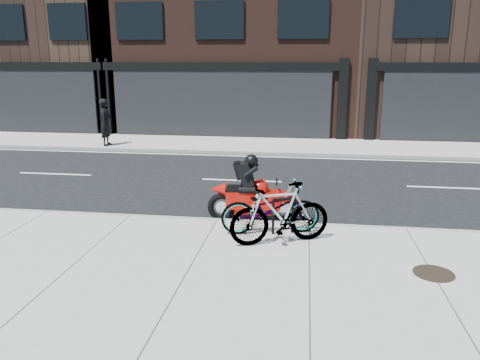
# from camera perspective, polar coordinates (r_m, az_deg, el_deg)

# --- Properties ---
(ground) EXTENTS (120.00, 120.00, 0.00)m
(ground) POSITION_cam_1_polar(r_m,az_deg,el_deg) (12.17, -1.09, -2.41)
(ground) COLOR black
(ground) RESTS_ON ground
(sidewalk_near) EXTENTS (60.00, 6.00, 0.13)m
(sidewalk_near) POSITION_cam_1_polar(r_m,az_deg,el_deg) (7.59, -7.20, -12.80)
(sidewalk_near) COLOR gray
(sidewalk_near) RESTS_ON ground
(sidewalk_far) EXTENTS (60.00, 3.50, 0.13)m
(sidewalk_far) POSITION_cam_1_polar(r_m,az_deg,el_deg) (19.64, 2.49, 4.27)
(sidewalk_far) COLOR gray
(sidewalk_far) RESTS_ON ground
(building_midwest) EXTENTS (10.00, 10.00, 12.00)m
(building_midwest) POSITION_cam_1_polar(r_m,az_deg,el_deg) (29.56, -21.08, 18.31)
(building_midwest) COLOR black
(building_midwest) RESTS_ON ground
(building_mideast) EXTENTS (12.00, 10.00, 12.50)m
(building_mideast) POSITION_cam_1_polar(r_m,az_deg,el_deg) (27.38, 26.79, 18.68)
(building_mideast) COLOR black
(building_mideast) RESTS_ON ground
(bike_rack) EXTENTS (0.43, 0.18, 0.75)m
(bike_rack) POSITION_cam_1_polar(r_m,az_deg,el_deg) (9.38, 5.25, -3.98)
(bike_rack) COLOR black
(bike_rack) RESTS_ON sidewalk_near
(bicycle_front) EXTENTS (2.09, 1.13, 1.04)m
(bicycle_front) POSITION_cam_1_polar(r_m,az_deg,el_deg) (9.37, 3.75, -3.45)
(bicycle_front) COLOR gray
(bicycle_front) RESTS_ON sidewalk_near
(bicycle_rear) EXTENTS (2.03, 1.26, 1.18)m
(bicycle_rear) POSITION_cam_1_polar(r_m,az_deg,el_deg) (8.86, 4.91, -4.08)
(bicycle_rear) COLOR gray
(bicycle_rear) RESTS_ON sidewalk_near
(motorcycle) EXTENTS (2.07, 0.52, 1.55)m
(motorcycle) POSITION_cam_1_polar(r_m,az_deg,el_deg) (10.37, 2.14, -1.80)
(motorcycle) COLOR black
(motorcycle) RESTS_ON ground
(pedestrian) EXTENTS (0.50, 0.72, 1.89)m
(pedestrian) POSITION_cam_1_polar(r_m,az_deg,el_deg) (19.86, -16.02, 6.79)
(pedestrian) COLOR black
(pedestrian) RESTS_ON sidewalk_far
(manhole_cover) EXTENTS (0.87, 0.87, 0.02)m
(manhole_cover) POSITION_cam_1_polar(r_m,az_deg,el_deg) (8.41, 22.54, -10.47)
(manhole_cover) COLOR black
(manhole_cover) RESTS_ON sidewalk_near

